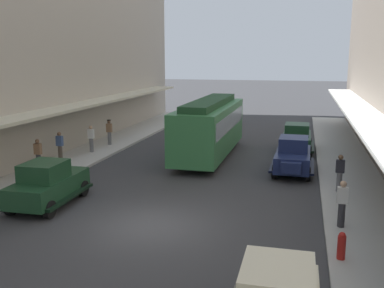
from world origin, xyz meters
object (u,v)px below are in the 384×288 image
parked_car_3 (297,137)px  pedestrian_2 (38,154)px  parked_car_0 (293,155)px  fire_hydrant (342,245)px  parked_car_1 (48,183)px  pedestrian_0 (91,139)px  pedestrian_5 (340,173)px  pedestrian_3 (109,132)px  pedestrian_1 (60,146)px  pedestrian_4 (342,203)px  streetcar (210,126)px

parked_car_3 → pedestrian_2: (-12.78, -8.47, 0.05)m
parked_car_0 → fire_hydrant: (1.65, -10.10, -0.38)m
parked_car_1 → pedestrian_0: bearing=106.7°
parked_car_1 → pedestrian_5: parked_car_1 is taller
pedestrian_0 → parked_car_1: bearing=-73.3°
fire_hydrant → pedestrian_3: (-13.67, 13.93, 0.45)m
parked_car_1 → fire_hydrant: size_ratio=5.23×
parked_car_0 → pedestrian_1: parked_car_0 is taller
parked_car_0 → pedestrian_2: parked_car_0 is taller
pedestrian_1 → fire_hydrant: bearing=-32.0°
pedestrian_0 → pedestrian_1: 2.60m
fire_hydrant → pedestrian_0: (-13.77, 11.54, 0.43)m
pedestrian_3 → pedestrian_5: size_ratio=1.02×
parked_car_0 → pedestrian_3: bearing=162.3°
pedestrian_2 → pedestrian_4: size_ratio=1.00×
streetcar → pedestrian_4: 12.10m
parked_car_0 → parked_car_3: same height
parked_car_3 → pedestrian_3: size_ratio=2.56×
parked_car_0 → pedestrian_3: parked_car_0 is taller
parked_car_0 → pedestrian_2: (-12.69, -3.31, 0.05)m
parked_car_1 → pedestrian_3: 11.75m
pedestrian_2 → pedestrian_4: bearing=-16.2°
fire_hydrant → streetcar: bearing=117.6°
parked_car_3 → streetcar: (-5.01, -2.67, 0.96)m
fire_hydrant → pedestrian_5: (0.41, 6.79, 0.43)m
pedestrian_1 → pedestrian_4: bearing=-23.8°
parked_car_1 → parked_car_3: bearing=53.3°
pedestrian_1 → pedestrian_4: (14.60, -6.43, 0.00)m
pedestrian_1 → pedestrian_2: 2.22m
fire_hydrant → pedestrian_3: pedestrian_3 is taller
parked_car_1 → streetcar: (4.50, 10.10, 0.96)m
parked_car_1 → pedestrian_4: 11.25m
parked_car_1 → streetcar: bearing=66.0°
parked_car_1 → pedestrian_3: bearing=102.9°
parked_car_1 → pedestrian_1: bearing=117.2°
pedestrian_1 → pedestrian_3: 4.98m
pedestrian_3 → pedestrian_4: bearing=-39.3°
parked_car_1 → pedestrian_2: parked_car_1 is taller
fire_hydrant → pedestrian_1: 17.01m
parked_car_1 → pedestrian_3: parked_car_1 is taller
fire_hydrant → pedestrian_0: bearing=140.1°
fire_hydrant → pedestrian_2: bearing=154.7°
parked_car_0 → parked_car_1: 12.11m
parked_car_1 → pedestrian_2: (-3.28, 4.31, 0.05)m
parked_car_3 → streetcar: bearing=-151.9°
pedestrian_1 → pedestrian_2: bearing=-88.0°
parked_car_3 → streetcar: 5.76m
parked_car_1 → pedestrian_0: size_ratio=2.62×
pedestrian_0 → pedestrian_2: 4.78m
pedestrian_0 → pedestrian_1: same height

